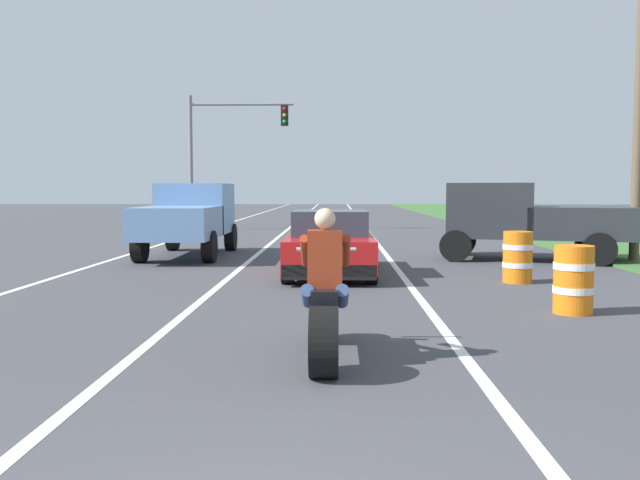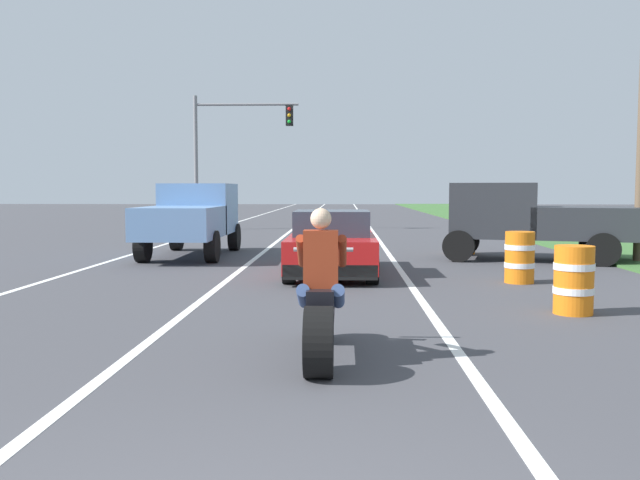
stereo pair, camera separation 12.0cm
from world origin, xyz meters
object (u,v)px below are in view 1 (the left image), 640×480
(sports_car_red, at_px, (330,245))
(traffic_light_mast_near, at_px, (223,140))
(construction_barrel_far, at_px, (462,236))
(construction_barrel_nearest, at_px, (573,279))
(construction_barrel_mid, at_px, (518,257))
(pickup_truck_left_lane_light_blue, at_px, (189,216))
(pickup_truck_right_shoulder_dark_grey, at_px, (528,217))
(motorcycle_with_rider, at_px, (325,306))

(sports_car_red, bearing_deg, traffic_light_mast_near, 107.59)
(construction_barrel_far, bearing_deg, sports_car_red, -128.66)
(construction_barrel_nearest, distance_m, construction_barrel_mid, 3.24)
(construction_barrel_far, bearing_deg, pickup_truck_left_lane_light_blue, -173.32)
(pickup_truck_right_shoulder_dark_grey, distance_m, construction_barrel_nearest, 7.54)
(pickup_truck_right_shoulder_dark_grey, xyz_separation_m, construction_barrel_nearest, (-1.44, -7.38, -0.60))
(motorcycle_with_rider, relative_size, construction_barrel_mid, 2.21)
(sports_car_red, relative_size, traffic_light_mast_near, 0.72)
(traffic_light_mast_near, bearing_deg, construction_barrel_far, -51.88)
(motorcycle_with_rider, bearing_deg, construction_barrel_far, 72.86)
(construction_barrel_mid, bearing_deg, construction_barrel_nearest, -91.24)
(pickup_truck_left_lane_light_blue, relative_size, pickup_truck_right_shoulder_dark_grey, 0.93)
(pickup_truck_right_shoulder_dark_grey, height_order, traffic_light_mast_near, traffic_light_mast_near)
(construction_barrel_nearest, bearing_deg, pickup_truck_left_lane_light_blue, 132.36)
(sports_car_red, height_order, construction_barrel_far, sports_car_red)
(motorcycle_with_rider, height_order, construction_barrel_nearest, motorcycle_with_rider)
(sports_car_red, relative_size, construction_barrel_far, 4.30)
(sports_car_red, xyz_separation_m, pickup_truck_right_shoulder_dark_grey, (5.04, 2.89, 0.48))
(pickup_truck_left_lane_light_blue, relative_size, traffic_light_mast_near, 0.80)
(pickup_truck_left_lane_light_blue, height_order, construction_barrel_nearest, pickup_truck_left_lane_light_blue)
(sports_car_red, relative_size, construction_barrel_nearest, 4.30)
(construction_barrel_nearest, height_order, construction_barrel_mid, same)
(traffic_light_mast_near, distance_m, construction_barrel_far, 14.40)
(pickup_truck_left_lane_light_blue, relative_size, construction_barrel_nearest, 4.80)
(pickup_truck_left_lane_light_blue, xyz_separation_m, construction_barrel_mid, (7.55, -4.96, -0.60))
(pickup_truck_left_lane_light_blue, xyz_separation_m, construction_barrel_nearest, (7.48, -8.20, -0.60))
(motorcycle_with_rider, height_order, traffic_light_mast_near, traffic_light_mast_near)
(motorcycle_with_rider, xyz_separation_m, pickup_truck_right_shoulder_dark_grey, (5.03, 10.20, 0.51))
(construction_barrel_far, bearing_deg, construction_barrel_nearest, -90.52)
(pickup_truck_right_shoulder_dark_grey, relative_size, traffic_light_mast_near, 0.86)
(traffic_light_mast_near, bearing_deg, sports_car_red, -72.41)
(pickup_truck_right_shoulder_dark_grey, bearing_deg, construction_barrel_nearest, -101.05)
(motorcycle_with_rider, relative_size, construction_barrel_nearest, 2.21)
(motorcycle_with_rider, distance_m, construction_barrel_nearest, 4.56)
(motorcycle_with_rider, xyz_separation_m, construction_barrel_mid, (3.66, 6.06, -0.09))
(construction_barrel_mid, bearing_deg, pickup_truck_right_shoulder_dark_grey, 71.67)
(pickup_truck_right_shoulder_dark_grey, bearing_deg, traffic_light_mast_near, 128.17)
(motorcycle_with_rider, distance_m, traffic_light_mast_near, 23.67)
(construction_barrel_far, bearing_deg, pickup_truck_right_shoulder_dark_grey, -51.54)
(pickup_truck_left_lane_light_blue, distance_m, construction_barrel_far, 7.64)
(motorcycle_with_rider, height_order, pickup_truck_right_shoulder_dark_grey, pickup_truck_right_shoulder_dark_grey)
(pickup_truck_right_shoulder_dark_grey, xyz_separation_m, construction_barrel_far, (-1.36, 1.71, -0.60))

